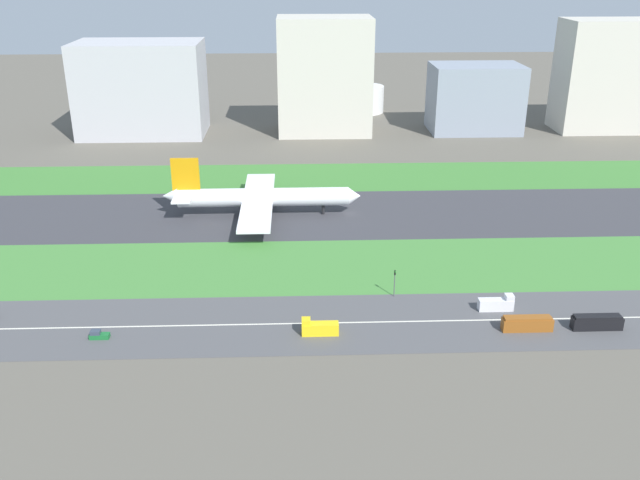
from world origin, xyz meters
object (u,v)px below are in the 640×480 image
at_px(car_0, 98,335).
at_px(fuel_tank_west, 363,99).
at_px(bus_0, 527,324).
at_px(truck_0, 319,328).
at_px(terminal_building, 141,89).
at_px(truck_1, 497,304).
at_px(traffic_light, 395,281).
at_px(office_tower, 475,98).
at_px(airliner, 259,197).
at_px(bus_1, 597,322).
at_px(hangar_building, 324,76).
at_px(cargo_warehouse, 609,76).

distance_m(car_0, fuel_tank_west, 250.87).
bearing_deg(bus_0, car_0, 0.00).
bearing_deg(truck_0, terminal_building, -68.21).
relative_size(bus_0, truck_0, 1.38).
bearing_deg(truck_1, traffic_light, 161.55).
xyz_separation_m(truck_1, truck_0, (-43.63, -10.00, 0.00)).
xyz_separation_m(bus_0, car_0, (-97.67, 0.00, -0.90)).
bearing_deg(fuel_tank_west, office_tower, -42.15).
relative_size(bus_0, terminal_building, 0.20).
xyz_separation_m(traffic_light, fuel_tank_west, (12.61, 219.01, 2.78)).
relative_size(truck_1, office_tower, 0.20).
bearing_deg(truck_1, fuel_tank_west, 92.86).
xyz_separation_m(airliner, truck_0, (17.10, -78.00, -4.56)).
bearing_deg(bus_0, airliner, -50.20).
height_order(bus_1, hangar_building, hangar_building).
xyz_separation_m(bus_1, hangar_building, (-54.76, 192.00, 25.01)).
relative_size(truck_1, truck_0, 1.00).
relative_size(bus_1, fuel_tank_west, 0.51).
height_order(airliner, office_tower, office_tower).
bearing_deg(terminal_building, airliner, -62.38).
distance_m(bus_0, office_tower, 195.51).
height_order(bus_1, traffic_light, traffic_light).
distance_m(cargo_warehouse, fuel_tank_west, 123.69).
bearing_deg(office_tower, hangar_building, 180.00).
bearing_deg(bus_1, bus_0, 0.00).
height_order(car_0, traffic_light, traffic_light).
xyz_separation_m(truck_1, fuel_tank_west, (-11.36, 227.00, 5.40)).
xyz_separation_m(airliner, traffic_light, (36.76, -60.01, -1.94)).
height_order(truck_1, bus_1, truck_1).
bearing_deg(terminal_building, bus_0, -57.01).
xyz_separation_m(hangar_building, fuel_tank_west, (22.84, 45.00, -19.76)).
relative_size(airliner, cargo_warehouse, 1.25).
xyz_separation_m(car_0, traffic_light, (69.43, 17.99, 3.37)).
height_order(car_0, hangar_building, hangar_building).
bearing_deg(bus_1, terminal_building, -53.72).
bearing_deg(bus_1, truck_1, -25.94).
xyz_separation_m(office_tower, fuel_tank_west, (-49.72, 45.00, -8.79)).
bearing_deg(traffic_light, cargo_warehouse, 54.04).
distance_m(hangar_building, office_tower, 73.39).
relative_size(truck_0, car_0, 1.91).
bearing_deg(airliner, bus_1, -43.82).
height_order(bus_0, bus_1, same).
bearing_deg(bus_1, truck_0, 0.00).
distance_m(bus_0, traffic_light, 33.57).
height_order(airliner, truck_1, airliner).
xyz_separation_m(bus_0, truck_1, (-4.27, 10.00, -0.15)).
relative_size(truck_0, cargo_warehouse, 0.16).
distance_m(airliner, truck_1, 91.28).
height_order(truck_1, cargo_warehouse, cargo_warehouse).
bearing_deg(bus_1, car_0, 0.00).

